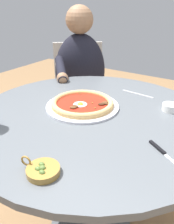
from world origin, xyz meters
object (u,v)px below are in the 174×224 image
at_px(steak_knife, 164,153).
at_px(olive_pan, 42,170).
at_px(pizza_on_plate, 83,104).
at_px(ramekin_capers, 170,107).
at_px(diner_person, 80,97).
at_px(fork_utensil, 138,94).
at_px(dining_table, 92,142).
at_px(cafe_chair_diner, 79,88).

bearing_deg(steak_knife, olive_pan, -133.00).
bearing_deg(pizza_on_plate, steak_knife, -19.41).
xyz_separation_m(pizza_on_plate, ramekin_capers, (0.34, 0.18, 0.00)).
bearing_deg(diner_person, ramekin_capers, -26.40).
relative_size(olive_pan, diner_person, 0.10).
xyz_separation_m(steak_knife, ramekin_capers, (-0.07, 0.33, 0.01)).
bearing_deg(fork_utensil, dining_table, -104.58).
height_order(dining_table, diner_person, diner_person).
bearing_deg(diner_person, dining_table, -51.04).
height_order(ramekin_capers, olive_pan, olive_pan).
relative_size(pizza_on_plate, fork_utensil, 1.91).
height_order(diner_person, cafe_chair_diner, diner_person).
bearing_deg(cafe_chair_diner, fork_utensil, -30.59).
xyz_separation_m(fork_utensil, diner_person, (-0.55, 0.26, -0.24)).
height_order(dining_table, cafe_chair_diner, cafe_chair_diner).
xyz_separation_m(pizza_on_plate, steak_knife, (0.41, -0.15, -0.01)).
distance_m(pizza_on_plate, ramekin_capers, 0.39).
distance_m(olive_pan, diner_person, 1.14).
height_order(dining_table, fork_utensil, fork_utensil).
relative_size(pizza_on_plate, cafe_chair_diner, 0.37).
height_order(olive_pan, fork_utensil, olive_pan).
relative_size(dining_table, pizza_on_plate, 3.18).
height_order(pizza_on_plate, fork_utensil, pizza_on_plate).
distance_m(dining_table, cafe_chair_diner, 0.89).
xyz_separation_m(dining_table, ramekin_capers, (0.27, 0.21, 0.17)).
height_order(steak_knife, cafe_chair_diner, cafe_chair_diner).
xyz_separation_m(pizza_on_plate, olive_pan, (0.15, -0.42, -0.00)).
distance_m(pizza_on_plate, olive_pan, 0.45).
distance_m(fork_utensil, cafe_chair_diner, 0.77).
xyz_separation_m(dining_table, fork_utensil, (0.08, 0.31, 0.15)).
bearing_deg(fork_utensil, olive_pan, -89.72).
xyz_separation_m(olive_pan, diner_person, (-0.55, 0.97, -0.25)).
bearing_deg(steak_knife, cafe_chair_diner, 138.09).
bearing_deg(fork_utensil, diner_person, 154.51).
distance_m(diner_person, cafe_chair_diner, 0.15).
height_order(ramekin_capers, diner_person, diner_person).
relative_size(diner_person, cafe_chair_diner, 1.32).
bearing_deg(pizza_on_plate, diner_person, 125.92).
xyz_separation_m(fork_utensil, cafe_chair_diner, (-0.64, 0.38, -0.22)).
relative_size(dining_table, diner_person, 0.90).
bearing_deg(diner_person, fork_utensil, -25.49).
xyz_separation_m(steak_knife, cafe_chair_diner, (-0.90, 0.81, -0.22)).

